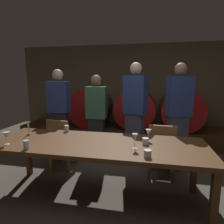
% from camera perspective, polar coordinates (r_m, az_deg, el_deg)
% --- Properties ---
extents(ground_plane, '(8.25, 8.25, 0.00)m').
position_cam_1_polar(ground_plane, '(2.51, 1.21, -28.08)').
color(ground_plane, '#4C443A').
extents(back_wall, '(6.35, 0.24, 2.43)m').
position_cam_1_polar(back_wall, '(5.12, 7.37, 6.16)').
color(back_wall, brown).
rests_on(back_wall, ground).
extents(barrel_shelf, '(5.71, 0.90, 0.38)m').
position_cam_1_polar(barrel_shelf, '(4.76, 6.65, -6.70)').
color(barrel_shelf, '#4C2D16').
rests_on(barrel_shelf, ground).
extents(wine_barrel_left, '(0.95, 0.86, 0.95)m').
position_cam_1_polar(wine_barrel_left, '(4.81, -6.15, 1.50)').
color(wine_barrel_left, '#513319').
rests_on(wine_barrel_left, barrel_shelf).
extents(wine_barrel_center, '(0.95, 0.86, 0.95)m').
position_cam_1_polar(wine_barrel_center, '(4.61, 7.06, 1.11)').
color(wine_barrel_center, brown).
rests_on(wine_barrel_center, barrel_shelf).
extents(wine_barrel_right, '(0.95, 0.86, 0.95)m').
position_cam_1_polar(wine_barrel_right, '(4.66, 20.13, 0.67)').
color(wine_barrel_right, brown).
rests_on(wine_barrel_right, barrel_shelf).
extents(dining_table, '(2.69, 0.92, 0.77)m').
position_cam_1_polar(dining_table, '(2.40, -4.70, -10.65)').
color(dining_table, '#4C2D16').
rests_on(dining_table, ground).
extents(chair_left, '(0.45, 0.45, 0.88)m').
position_cam_1_polar(chair_left, '(3.40, -15.06, -8.56)').
color(chair_left, olive).
rests_on(chair_left, ground).
extents(chair_right, '(0.42, 0.42, 0.88)m').
position_cam_1_polar(chair_right, '(3.05, 14.86, -10.68)').
color(chair_right, olive).
rests_on(chair_right, ground).
extents(guest_far_left, '(0.40, 0.27, 1.73)m').
position_cam_1_polar(guest_far_left, '(3.71, -15.65, -0.69)').
color(guest_far_left, black).
rests_on(guest_far_left, ground).
extents(guest_center_left, '(0.39, 0.25, 1.63)m').
position_cam_1_polar(guest_center_left, '(3.67, -4.69, -1.34)').
color(guest_center_left, black).
rests_on(guest_center_left, ground).
extents(guest_center_right, '(0.44, 0.35, 1.83)m').
position_cam_1_polar(guest_center_right, '(3.38, 6.98, -0.42)').
color(guest_center_right, '#33384C').
rests_on(guest_center_right, ground).
extents(guest_far_right, '(0.44, 0.35, 1.81)m').
position_cam_1_polar(guest_far_right, '(3.32, 19.38, -1.38)').
color(guest_far_right, '#33384C').
rests_on(guest_far_right, ground).
extents(candle_center, '(0.05, 0.05, 0.20)m').
position_cam_1_polar(candle_center, '(2.91, -23.97, -5.37)').
color(candle_center, olive).
rests_on(candle_center, dining_table).
extents(wine_glass_left, '(0.08, 0.08, 0.15)m').
position_cam_1_polar(wine_glass_left, '(2.60, -29.38, -6.24)').
color(wine_glass_left, silver).
rests_on(wine_glass_left, dining_table).
extents(wine_glass_center, '(0.07, 0.07, 0.18)m').
position_cam_1_polar(wine_glass_center, '(2.15, 6.96, -7.82)').
color(wine_glass_center, silver).
rests_on(wine_glass_center, dining_table).
extents(wine_glass_right, '(0.07, 0.07, 0.15)m').
position_cam_1_polar(wine_glass_right, '(2.47, 10.95, -6.16)').
color(wine_glass_right, white).
rests_on(wine_glass_right, dining_table).
extents(cup_far_left, '(0.06, 0.06, 0.10)m').
position_cam_1_polar(cup_far_left, '(2.35, -24.57, -9.05)').
color(cup_far_left, silver).
rests_on(cup_far_left, dining_table).
extents(cup_center_left, '(0.07, 0.07, 0.09)m').
position_cam_1_polar(cup_center_left, '(2.92, -13.60, -4.88)').
color(cup_center_left, white).
rests_on(cup_center_left, dining_table).
extents(cup_center_right, '(0.08, 0.08, 0.08)m').
position_cam_1_polar(cup_center_right, '(2.34, 10.11, -8.71)').
color(cup_center_right, white).
rests_on(cup_center_right, dining_table).
extents(cup_far_right, '(0.08, 0.08, 0.08)m').
position_cam_1_polar(cup_far_right, '(1.98, 10.76, -12.29)').
color(cup_far_right, silver).
rests_on(cup_far_right, dining_table).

